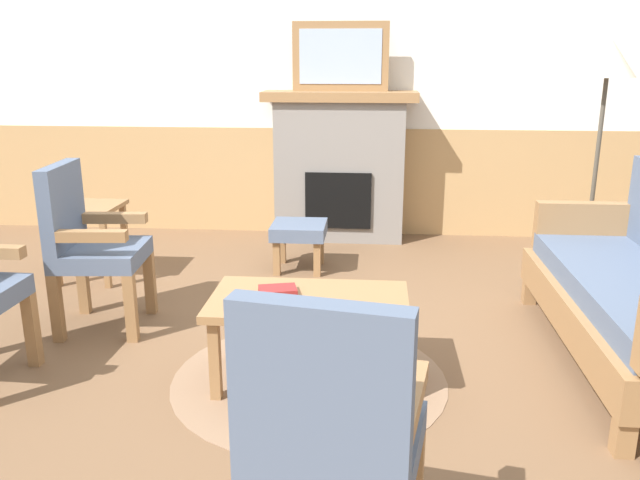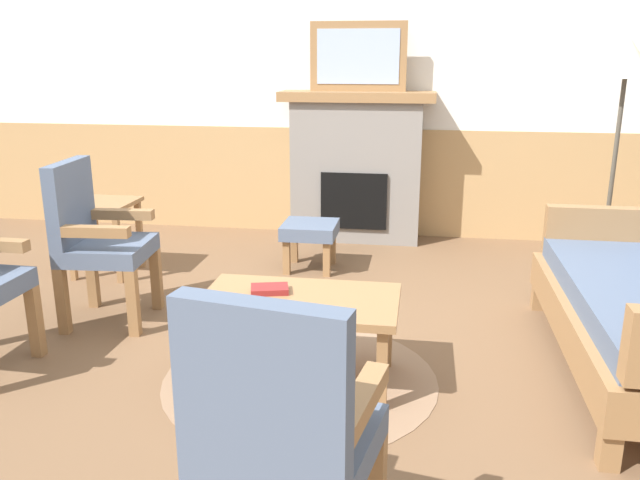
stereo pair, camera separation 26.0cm
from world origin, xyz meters
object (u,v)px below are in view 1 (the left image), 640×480
Objects in this scene: coffee_table at (309,308)px; book_on_table at (278,290)px; fireplace at (340,165)px; armchair_near_fireplace at (88,240)px; side_table at (89,221)px; footstool at (299,233)px; floor_lamp_by_couch at (607,74)px; framed_picture at (340,57)px; armchair_front_left at (332,432)px.

book_on_table reaches higher than coffee_table.
book_on_table is (-0.16, -2.58, -0.20)m from fireplace.
armchair_near_fireplace is 0.92m from side_table.
side_table is at bearing -167.01° from footstool.
floor_lamp_by_couch reaches higher than coffee_table.
fireplace is 1.00m from footstool.
framed_picture is at bearing 90.00° from coffee_table.
footstool is (-0.25, -0.90, -1.28)m from framed_picture.
floor_lamp_by_couch is (1.82, 1.63, 1.06)m from coffee_table.
framed_picture is at bearing 56.99° from armchair_near_fireplace.
framed_picture is 0.82× the size of armchair_front_left.
side_table reaches higher than footstool.
floor_lamp_by_couch is at bearing 3.94° from side_table.
fireplace is 1.62× the size of framed_picture.
armchair_near_fireplace is at bearing -123.01° from fireplace.
framed_picture is at bearing 74.39° from footstool.
footstool is 1.62m from armchair_near_fireplace.
floor_lamp_by_couch is (1.98, 1.59, 1.00)m from book_on_table.
armchair_near_fireplace is 3.47m from floor_lamp_by_couch.
coffee_table is at bearing -38.97° from side_table.
fireplace is 7.08× the size of book_on_table.
fireplace is 2.47m from armchair_near_fireplace.
armchair_front_left is 3.47m from floor_lamp_by_couch.
fireplace is 3.25× the size of footstool.
side_table is at bearing 125.47° from armchair_front_left.
side_table is (-1.47, -0.34, 0.15)m from footstool.
footstool is (-0.25, -0.90, -0.37)m from fireplace.
fireplace is at bearing 92.88° from armchair_front_left.
floor_lamp_by_couch reaches higher than book_on_table.
fireplace reaches higher than footstool.
fireplace is 0.77× the size of floor_lamp_by_couch.
armchair_front_left is at bearing -81.57° from footstool.
footstool is 0.73× the size of side_table.
floor_lamp_by_couch is at bearing 41.93° from coffee_table.
armchair_front_left is (0.20, -1.30, 0.15)m from coffee_table.
book_on_table is 1.69m from footstool.
armchair_front_left is at bearing -87.12° from framed_picture.
coffee_table is 2.21m from side_table.
book_on_table is 0.46× the size of footstool.
book_on_table is 0.19× the size of armchair_near_fireplace.
armchair_front_left reaches higher than side_table.
fireplace is at bearing 90.00° from coffee_table.
book_on_table is 0.33× the size of side_table.
floor_lamp_by_couch is (3.17, 1.08, 0.91)m from armchair_near_fireplace.
footstool is 3.07m from armchair_front_left.
framed_picture is at bearing 151.34° from floor_lamp_by_couch.
coffee_table is 2.40× the size of footstool.
fireplace is at bearing 86.47° from book_on_table.
armchair_front_left is (0.20, -3.93, -1.02)m from framed_picture.
framed_picture is 2.88m from coffee_table.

